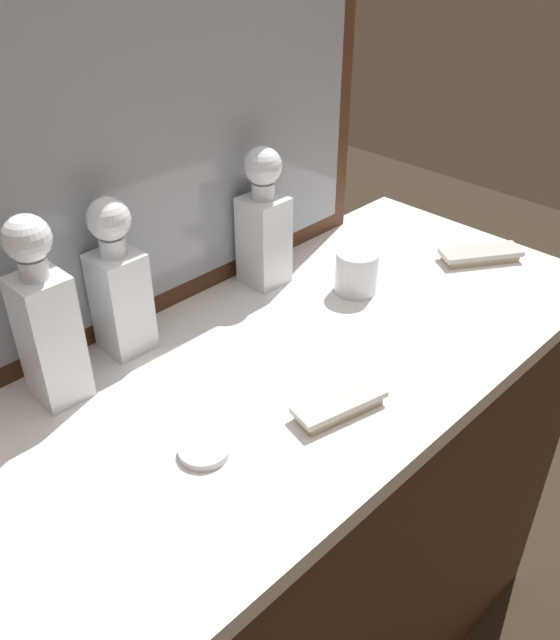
% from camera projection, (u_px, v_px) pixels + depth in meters
% --- Properties ---
extents(dresser, '(1.31, 0.57, 0.94)m').
position_uv_depth(dresser, '(280.00, 544.00, 1.36)').
color(dresser, '#472816').
rests_on(dresser, ground_plane).
extents(dresser_mirror, '(0.94, 0.03, 0.64)m').
position_uv_depth(dresser_mirror, '(162.00, 132.00, 1.08)').
color(dresser_mirror, '#472816').
rests_on(dresser_mirror, dresser).
extents(crystal_decanter_center, '(0.08, 0.08, 0.27)m').
position_uv_depth(crystal_decanter_center, '(120.00, 292.00, 1.07)').
color(crystal_decanter_center, white).
rests_on(crystal_decanter_center, dresser).
extents(crystal_decanter_front, '(0.08, 0.08, 0.27)m').
position_uv_depth(crystal_decanter_front, '(264.00, 231.00, 1.26)').
color(crystal_decanter_front, white).
rests_on(crystal_decanter_front, dresser).
extents(crystal_decanter_far_left, '(0.07, 0.07, 0.30)m').
position_uv_depth(crystal_decanter_far_left, '(48.00, 329.00, 0.96)').
color(crystal_decanter_far_left, white).
rests_on(crystal_decanter_far_left, dresser).
extents(crystal_tumbler_far_right, '(0.08, 0.08, 0.08)m').
position_uv_depth(crystal_tumbler_far_right, '(356.00, 274.00, 1.27)').
color(crystal_tumbler_far_right, white).
rests_on(crystal_tumbler_far_right, dresser).
extents(silver_brush_right, '(0.15, 0.08, 0.02)m').
position_uv_depth(silver_brush_right, '(339.00, 405.00, 0.99)').
color(silver_brush_right, '#B7A88C').
rests_on(silver_brush_right, dresser).
extents(silver_brush_left, '(0.17, 0.14, 0.02)m').
position_uv_depth(silver_brush_left, '(481.00, 255.00, 1.38)').
color(silver_brush_left, '#B7A88C').
rests_on(silver_brush_left, dresser).
extents(porcelain_dish, '(0.07, 0.07, 0.01)m').
position_uv_depth(porcelain_dish, '(204.00, 450.00, 0.92)').
color(porcelain_dish, silver).
rests_on(porcelain_dish, dresser).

